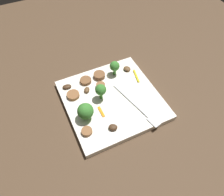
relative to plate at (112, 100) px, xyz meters
name	(u,v)px	position (x,y,z in m)	size (l,w,h in m)	color
ground_plane	(112,102)	(0.00, 0.00, -0.01)	(1.40, 1.40, 0.00)	#4C3826
plate	(112,100)	(0.00, 0.00, 0.00)	(0.26, 0.26, 0.02)	white
fork	(138,108)	(0.06, 0.05, 0.01)	(0.18, 0.05, 0.00)	silver
broccoli_floret_0	(101,90)	(-0.01, -0.03, 0.04)	(0.03, 0.03, 0.05)	#408630
broccoli_floret_1	(115,66)	(-0.08, 0.05, 0.04)	(0.03, 0.03, 0.05)	#408630
broccoli_floret_2	(85,111)	(0.03, -0.09, 0.04)	(0.04, 0.04, 0.05)	#408630
sausage_slice_0	(101,86)	(-0.05, -0.01, 0.02)	(0.03, 0.03, 0.01)	brown
sausage_slice_1	(87,131)	(0.07, -0.11, 0.01)	(0.03, 0.03, 0.01)	brown
sausage_slice_2	(73,95)	(-0.05, -0.10, 0.01)	(0.04, 0.04, 0.01)	brown
sausage_slice_3	(100,75)	(-0.09, 0.00, 0.02)	(0.03, 0.03, 0.01)	brown
sausage_slice_4	(86,81)	(-0.09, -0.05, 0.01)	(0.03, 0.03, 0.01)	brown
mushroom_0	(87,90)	(-0.06, -0.06, 0.01)	(0.02, 0.02, 0.01)	brown
mushroom_1	(127,69)	(-0.08, 0.09, 0.01)	(0.02, 0.02, 0.01)	brown
mushroom_2	(113,127)	(0.09, -0.04, 0.01)	(0.02, 0.02, 0.01)	#422B19
mushroom_3	(67,87)	(-0.09, -0.10, 0.01)	(0.03, 0.02, 0.01)	#422B19
pepper_strip_0	(101,112)	(0.03, -0.05, 0.01)	(0.04, 0.01, 0.00)	orange
pepper_strip_2	(136,76)	(-0.04, 0.10, 0.01)	(0.05, 0.00, 0.00)	yellow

